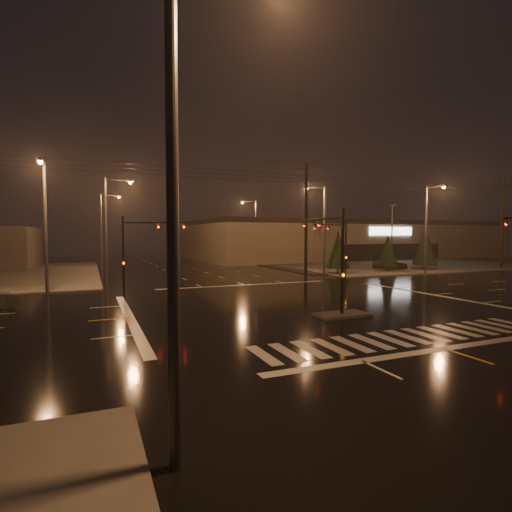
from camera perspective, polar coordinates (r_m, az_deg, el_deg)
The scene contains 24 objects.
ground at distance 26.38m, azimuth 7.15°, elevation -6.88°, with size 140.00×140.00×0.00m, color black.
sidewalk_ne at distance 68.00m, azimuth 16.55°, elevation -0.88°, with size 36.00×36.00×0.12m, color #43413C.
median_island at distance 23.04m, azimuth 12.16°, elevation -8.18°, with size 3.00×1.60×0.15m, color #43413C.
crosswalk at distance 19.27m, azimuth 20.83°, elevation -10.74°, with size 15.00×2.60×0.01m, color beige.
stop_bar_near at distance 17.92m, azimuth 25.33°, elevation -11.87°, with size 16.00×0.50×0.01m, color beige.
stop_bar_far at distance 36.23m, azimuth -1.56°, elevation -4.15°, with size 16.00×0.50×0.01m, color beige.
parking_lot at distance 69.81m, azimuth 20.77°, elevation -0.87°, with size 50.00×24.00×0.08m, color black.
retail_building at distance 83.64m, azimuth 12.31°, elevation 2.47°, with size 60.20×28.30×7.20m.
signal_mast_median at distance 23.39m, azimuth 10.96°, elevation 1.07°, with size 0.25×4.59×6.00m.
signal_mast_ne at distance 39.65m, azimuth 11.82°, elevation 1.89°, with size 4.84×1.86×6.00m.
signal_mast_nw at distance 32.86m, azimuth -16.65°, elevation 1.61°, with size 4.84×1.86×6.00m.
streetlight_0 at distance 7.84m, azimuth -9.56°, elevation 12.40°, with size 2.77×0.32×10.00m.
streetlight_1 at distance 40.59m, azimuth -20.25°, elevation 4.63°, with size 2.77×0.32×10.00m.
streetlight_2 at distance 56.57m, azimuth -20.95°, elevation 4.11°, with size 2.77×0.32×10.00m.
streetlight_3 at distance 45.49m, azimuth 9.40°, elevation 4.58°, with size 2.77×0.32×10.00m.
streetlight_4 at distance 63.33m, azimuth -0.28°, elevation 4.16°, with size 2.77×0.32×10.00m.
streetlight_5 at distance 33.88m, azimuth -27.94°, elevation 4.83°, with size 0.32×2.77×10.00m.
streetlight_6 at distance 48.58m, azimuth 23.40°, elevation 4.27°, with size 0.32×2.77×10.00m.
utility_pole_1 at distance 42.15m, azimuth 7.17°, elevation 5.17°, with size 2.20×0.32×12.00m.
utility_pole_2 at distance 62.72m, azimuth 31.75°, elevation 4.03°, with size 2.20×0.32×12.00m.
conifer_0 at distance 47.00m, azimuth 11.62°, elevation 0.96°, with size 2.81×2.81×5.08m.
conifer_1 at distance 51.83m, azimuth 18.31°, elevation 0.74°, with size 2.45×2.45×4.52m.
conifer_2 at distance 55.86m, azimuth 23.01°, elevation 1.27°, with size 3.03×3.03×5.43m.
car_parked at distance 55.34m, azimuth 18.59°, elevation -1.05°, with size 1.79×4.45×1.51m, color black.
Camera 1 is at (-12.96, -22.53, 4.52)m, focal length 28.00 mm.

